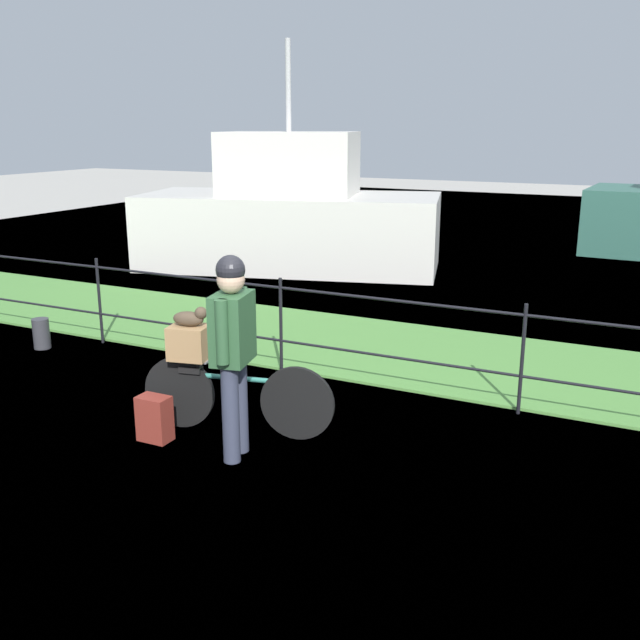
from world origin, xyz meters
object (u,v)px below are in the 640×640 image
at_px(wooden_crate, 190,342).
at_px(mooring_bollard, 41,333).
at_px(moored_boat_mid, 290,218).
at_px(backpack_on_paving, 155,418).
at_px(bicycle_main, 235,395).
at_px(cyclist_person, 233,340).
at_px(terrier_dog, 191,318).

distance_m(wooden_crate, mooring_bollard, 3.34).
bearing_deg(moored_boat_mid, wooden_crate, -67.90).
bearing_deg(backpack_on_paving, bicycle_main, -140.36).
bearing_deg(wooden_crate, cyclist_person, -25.44).
bearing_deg(bicycle_main, backpack_on_paving, -139.63).
distance_m(backpack_on_paving, moored_boat_mid, 7.89).
bearing_deg(cyclist_person, bicycle_main, 123.15).
bearing_deg(mooring_bollard, backpack_on_paving, -27.00).
height_order(bicycle_main, cyclist_person, cyclist_person).
distance_m(wooden_crate, backpack_on_paving, 0.72).
bearing_deg(mooring_bollard, bicycle_main, -16.75).
xyz_separation_m(bicycle_main, moored_boat_mid, (-3.24, 6.92, 0.60)).
bearing_deg(bicycle_main, terrier_dog, -167.56).
bearing_deg(bicycle_main, wooden_crate, -167.56).
distance_m(mooring_bollard, moored_boat_mid, 5.93).
relative_size(bicycle_main, backpack_on_paving, 4.31).
distance_m(backpack_on_paving, mooring_bollard, 3.31).
xyz_separation_m(wooden_crate, backpack_on_paving, (-0.14, -0.37, -0.61)).
height_order(backpack_on_paving, moored_boat_mid, moored_boat_mid).
bearing_deg(terrier_dog, bicycle_main, 12.44).
xyz_separation_m(wooden_crate, cyclist_person, (0.66, -0.31, 0.20)).
distance_m(terrier_dog, cyclist_person, 0.71).
bearing_deg(moored_boat_mid, terrier_dog, -67.72).
distance_m(bicycle_main, backpack_on_paving, 0.72).
xyz_separation_m(cyclist_person, moored_boat_mid, (-3.51, 7.33, -0.06)).
height_order(bicycle_main, mooring_bollard, bicycle_main).
xyz_separation_m(mooring_bollard, moored_boat_mid, (0.24, 5.87, 0.76)).
relative_size(backpack_on_paving, mooring_bollard, 1.08).
distance_m(bicycle_main, terrier_dog, 0.78).
relative_size(terrier_dog, mooring_bollard, 0.87).
xyz_separation_m(bicycle_main, terrier_dog, (-0.37, -0.08, 0.68)).
bearing_deg(terrier_dog, cyclist_person, -26.67).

